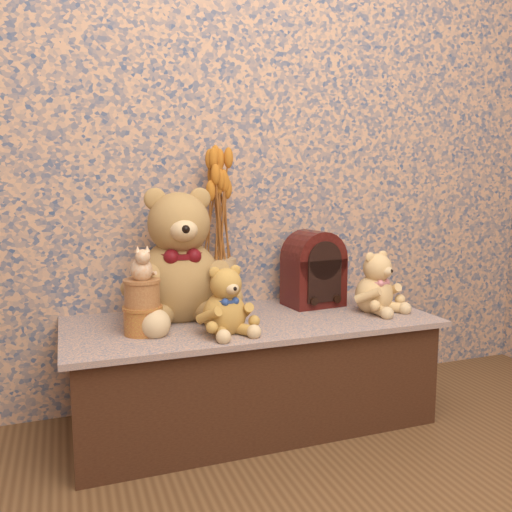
{
  "coord_description": "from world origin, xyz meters",
  "views": [
    {
      "loc": [
        -0.64,
        -0.55,
        0.89
      ],
      "look_at": [
        0.0,
        1.17,
        0.64
      ],
      "focal_mm": 36.91,
      "sensor_mm": 36.0,
      "label": 1
    }
  ],
  "objects_px": {
    "teddy_large": "(178,249)",
    "teddy_small": "(375,279)",
    "teddy_medium": "(224,297)",
    "cathedral_radio": "(313,268)",
    "cat_figurine": "(141,262)",
    "biscuit_tin_lower": "(143,320)",
    "ceramic_vase": "(220,285)"
  },
  "relations": [
    {
      "from": "ceramic_vase",
      "to": "biscuit_tin_lower",
      "type": "distance_m",
      "value": 0.4
    },
    {
      "from": "biscuit_tin_lower",
      "to": "teddy_medium",
      "type": "bearing_deg",
      "value": -17.53
    },
    {
      "from": "teddy_small",
      "to": "cat_figurine",
      "type": "distance_m",
      "value": 0.9
    },
    {
      "from": "teddy_large",
      "to": "cathedral_radio",
      "type": "height_order",
      "value": "teddy_large"
    },
    {
      "from": "teddy_large",
      "to": "cathedral_radio",
      "type": "bearing_deg",
      "value": 3.35
    },
    {
      "from": "teddy_large",
      "to": "teddy_small",
      "type": "relative_size",
      "value": 2.03
    },
    {
      "from": "teddy_medium",
      "to": "biscuit_tin_lower",
      "type": "relative_size",
      "value": 1.95
    },
    {
      "from": "cathedral_radio",
      "to": "ceramic_vase",
      "type": "relative_size",
      "value": 1.49
    },
    {
      "from": "cathedral_radio",
      "to": "cat_figurine",
      "type": "bearing_deg",
      "value": -171.53
    },
    {
      "from": "biscuit_tin_lower",
      "to": "ceramic_vase",
      "type": "bearing_deg",
      "value": 33.2
    },
    {
      "from": "teddy_medium",
      "to": "cathedral_radio",
      "type": "xyz_separation_m",
      "value": [
        0.46,
        0.26,
        0.03
      ]
    },
    {
      "from": "biscuit_tin_lower",
      "to": "cat_figurine",
      "type": "height_order",
      "value": "cat_figurine"
    },
    {
      "from": "teddy_small",
      "to": "teddy_medium",
      "type": "bearing_deg",
      "value": 167.41
    },
    {
      "from": "teddy_large",
      "to": "cat_figurine",
      "type": "relative_size",
      "value": 4.36
    },
    {
      "from": "ceramic_vase",
      "to": "cat_figurine",
      "type": "relative_size",
      "value": 1.75
    },
    {
      "from": "teddy_medium",
      "to": "teddy_small",
      "type": "xyz_separation_m",
      "value": [
        0.63,
        0.09,
        0.0
      ]
    },
    {
      "from": "teddy_medium",
      "to": "cat_figurine",
      "type": "bearing_deg",
      "value": 152.07
    },
    {
      "from": "teddy_medium",
      "to": "ceramic_vase",
      "type": "height_order",
      "value": "teddy_medium"
    },
    {
      "from": "teddy_small",
      "to": "cat_figurine",
      "type": "bearing_deg",
      "value": 159.97
    },
    {
      "from": "teddy_large",
      "to": "cathedral_radio",
      "type": "relative_size",
      "value": 1.67
    },
    {
      "from": "cathedral_radio",
      "to": "ceramic_vase",
      "type": "distance_m",
      "value": 0.39
    },
    {
      "from": "teddy_medium",
      "to": "teddy_large",
      "type": "bearing_deg",
      "value": 101.83
    },
    {
      "from": "cat_figurine",
      "to": "biscuit_tin_lower",
      "type": "bearing_deg",
      "value": 0.0
    },
    {
      "from": "teddy_medium",
      "to": "cathedral_radio",
      "type": "relative_size",
      "value": 0.79
    },
    {
      "from": "cathedral_radio",
      "to": "biscuit_tin_lower",
      "type": "height_order",
      "value": "cathedral_radio"
    },
    {
      "from": "teddy_large",
      "to": "teddy_medium",
      "type": "height_order",
      "value": "teddy_large"
    },
    {
      "from": "cathedral_radio",
      "to": "ceramic_vase",
      "type": "xyz_separation_m",
      "value": [
        -0.38,
        0.04,
        -0.05
      ]
    },
    {
      "from": "teddy_large",
      "to": "teddy_medium",
      "type": "bearing_deg",
      "value": -65.77
    },
    {
      "from": "teddy_large",
      "to": "cathedral_radio",
      "type": "distance_m",
      "value": 0.57
    },
    {
      "from": "biscuit_tin_lower",
      "to": "teddy_large",
      "type": "bearing_deg",
      "value": 46.23
    },
    {
      "from": "ceramic_vase",
      "to": "cat_figurine",
      "type": "xyz_separation_m",
      "value": [
        -0.33,
        -0.22,
        0.14
      ]
    },
    {
      "from": "teddy_large",
      "to": "biscuit_tin_lower",
      "type": "bearing_deg",
      "value": -131.77
    }
  ]
}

